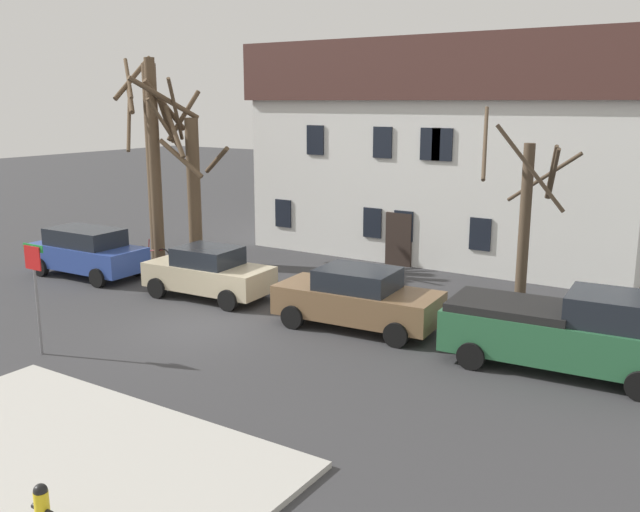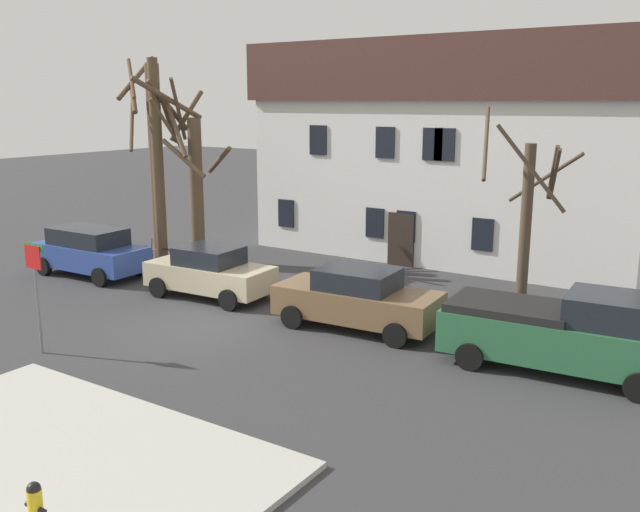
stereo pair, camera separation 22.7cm
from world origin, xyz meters
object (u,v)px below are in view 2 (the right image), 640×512
object	(u,v)px
building_main	(461,148)
car_blue_wagon	(90,251)
pickup_truck_green	(563,332)
bicycle_leaning	(156,255)
fire_hydrant	(35,505)
tree_bare_end	(526,217)
car_brown_sedan	(357,298)
tree_bare_near	(156,155)
car_beige_sedan	(210,272)
tree_bare_mid	(157,157)
tree_bare_far	(196,184)
street_sign_pole	(35,277)

from	to	relation	value
building_main	car_blue_wagon	size ratio (longest dim) A/B	3.58
pickup_truck_green	bicycle_leaning	xyz separation A→B (m)	(-16.44, 2.53, -0.62)
fire_hydrant	bicycle_leaning	world-z (taller)	bicycle_leaning
car_blue_wagon	building_main	bearing A→B (deg)	50.64
tree_bare_end	car_blue_wagon	distance (m)	15.59
building_main	car_brown_sedan	world-z (taller)	building_main
car_blue_wagon	tree_bare_near	bearing A→B (deg)	84.10
tree_bare_near	bicycle_leaning	size ratio (longest dim) A/B	4.66
car_beige_sedan	bicycle_leaning	distance (m)	5.56
tree_bare_near	tree_bare_end	world-z (taller)	tree_bare_near
tree_bare_mid	tree_bare_far	distance (m)	1.79
tree_bare_far	bicycle_leaning	distance (m)	3.30
tree_bare_near	street_sign_pole	size ratio (longest dim) A/B	2.82
tree_bare_mid	fire_hydrant	bearing A→B (deg)	-49.88
tree_bare_far	car_blue_wagon	distance (m)	4.74
building_main	car_beige_sedan	distance (m)	12.70
car_beige_sedan	pickup_truck_green	distance (m)	11.42
tree_bare_mid	tree_bare_far	xyz separation A→B (m)	(1.13, 0.90, -1.06)
tree_bare_near	tree_bare_mid	size ratio (longest dim) A/B	1.02
tree_bare_far	fire_hydrant	distance (m)	17.96
tree_bare_near	street_sign_pole	world-z (taller)	tree_bare_near
tree_bare_near	tree_bare_far	bearing A→B (deg)	13.24
tree_bare_near	car_beige_sedan	bearing A→B (deg)	-29.03
car_beige_sedan	car_blue_wagon	bearing A→B (deg)	-177.47
tree_bare_mid	tree_bare_end	size ratio (longest dim) A/B	1.28
car_brown_sedan	bicycle_leaning	xyz separation A→B (m)	(-10.70, 2.42, -0.51)
tree_bare_mid	pickup_truck_green	distance (m)	16.78
car_brown_sedan	street_sign_pole	distance (m)	8.59
building_main	car_blue_wagon	world-z (taller)	building_main
tree_bare_far	bicycle_leaning	world-z (taller)	tree_bare_far
building_main	street_sign_pole	bearing A→B (deg)	-102.82
building_main	pickup_truck_green	distance (m)	14.31
tree_bare_far	bicycle_leaning	size ratio (longest dim) A/B	3.89
tree_bare_end	car_blue_wagon	bearing A→B (deg)	-165.64
tree_bare_mid	street_sign_pole	bearing A→B (deg)	-61.76
tree_bare_near	pickup_truck_green	size ratio (longest dim) A/B	1.44
fire_hydrant	car_brown_sedan	bearing A→B (deg)	94.81
tree_bare_near	car_blue_wagon	size ratio (longest dim) A/B	1.79
car_blue_wagon	street_sign_pole	xyz separation A→B (m)	(5.60, -6.05, 1.09)
tree_bare_end	car_beige_sedan	distance (m)	10.16
building_main	fire_hydrant	bearing A→B (deg)	-83.29
building_main	fire_hydrant	distance (m)	23.10
building_main	tree_bare_near	xyz separation A→B (m)	(-9.32, -8.54, -0.15)
building_main	car_beige_sedan	size ratio (longest dim) A/B	3.72
tree_bare_near	tree_bare_end	distance (m)	14.69
tree_bare_end	pickup_truck_green	world-z (taller)	tree_bare_end
car_blue_wagon	pickup_truck_green	world-z (taller)	pickup_truck_green
car_blue_wagon	street_sign_pole	world-z (taller)	street_sign_pole
building_main	fire_hydrant	world-z (taller)	building_main
tree_bare_mid	car_beige_sedan	size ratio (longest dim) A/B	1.82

